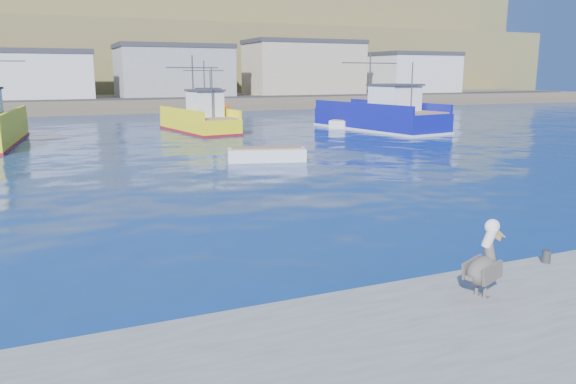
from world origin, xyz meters
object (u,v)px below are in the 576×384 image
object	(u,v)px
pelican	(485,264)
trawler_yellow_b	(200,120)
trawler_blue	(381,117)
boat_orange	(207,110)
skiff_mid	(267,156)
skiff_far	(345,124)

from	to	relation	value
pelican	trawler_yellow_b	bearing A→B (deg)	83.33
trawler_blue	boat_orange	bearing A→B (deg)	125.16
trawler_yellow_b	trawler_blue	xyz separation A→B (m)	(14.77, -4.57, 0.17)
boat_orange	skiff_mid	size ratio (longest dim) A/B	1.86
trawler_yellow_b	skiff_mid	size ratio (longest dim) A/B	2.24
skiff_mid	pelican	world-z (taller)	pelican
skiff_far	skiff_mid	bearing A→B (deg)	-131.13
trawler_blue	skiff_mid	size ratio (longest dim) A/B	2.99
trawler_yellow_b	boat_orange	size ratio (longest dim) A/B	1.21
trawler_yellow_b	pelican	world-z (taller)	trawler_yellow_b
skiff_far	pelican	distance (m)	40.84
trawler_blue	skiff_far	distance (m)	3.89
trawler_blue	skiff_far	xyz separation A→B (m)	(-1.58, 3.46, -0.84)
trawler_yellow_b	boat_orange	distance (m)	11.72
pelican	boat_orange	bearing A→B (deg)	80.55
skiff_mid	boat_orange	bearing A→B (deg)	80.91
skiff_far	pelican	world-z (taller)	pelican
trawler_yellow_b	boat_orange	bearing A→B (deg)	71.45
trawler_yellow_b	skiff_mid	distance (m)	17.15
trawler_blue	pelican	distance (m)	38.50
trawler_blue	skiff_far	size ratio (longest dim) A/B	3.24
boat_orange	skiff_far	distance (m)	15.47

